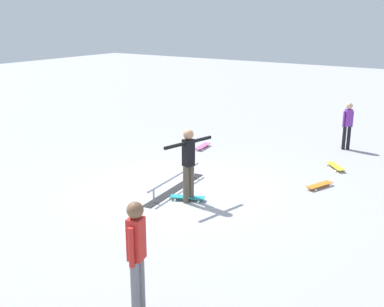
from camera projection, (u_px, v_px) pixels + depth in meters
ground_plane at (182, 191)px, 11.48m from camera, size 60.00×60.00×0.00m
grind_rail at (175, 184)px, 11.54m from camera, size 2.57×0.50×0.36m
skater_main at (188, 160)px, 10.56m from camera, size 1.36×0.38×1.70m
skateboard_main at (187, 197)px, 10.89m from camera, size 0.51×0.81×0.09m
bystander_purple_shirt at (348, 123)px, 14.77m from camera, size 0.27×0.30×1.49m
bystander_red_shirt at (137, 252)px, 6.54m from camera, size 0.39×0.25×1.71m
loose_skateboard_orange at (320, 185)px, 11.68m from camera, size 0.82×0.47×0.09m
loose_skateboard_pink at (203, 146)px, 15.10m from camera, size 0.82×0.34×0.09m
loose_skateboard_yellow at (335, 166)px, 13.11m from camera, size 0.72×0.69×0.09m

